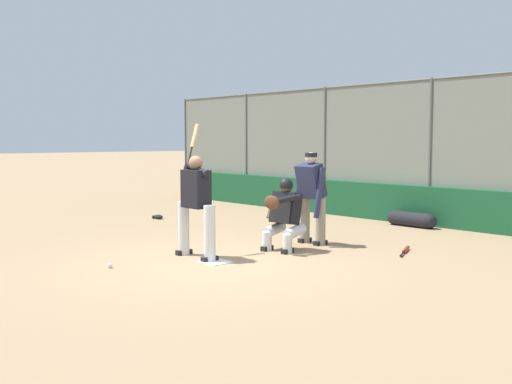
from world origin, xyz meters
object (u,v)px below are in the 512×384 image
object	(u,v)px
fielding_glove_on_dirt	(158,217)
umpire_home	(311,195)
batter_at_plate	(196,202)
equipment_bag_dugout_side	(411,219)
spare_bat_near_backstop	(405,250)
catcher_behind_plate	(283,213)
baseball_loose	(110,266)

from	to	relation	value
fielding_glove_on_dirt	umpire_home	bearing A→B (deg)	-178.20
batter_at_plate	equipment_bag_dugout_side	size ratio (longest dim) A/B	1.81
spare_bat_near_backstop	fielding_glove_on_dirt	bearing A→B (deg)	70.79
catcher_behind_plate	equipment_bag_dugout_side	distance (m)	4.18
batter_at_plate	umpire_home	bearing A→B (deg)	-96.45
baseball_loose	equipment_bag_dugout_side	bearing A→B (deg)	-94.95
umpire_home	equipment_bag_dugout_side	distance (m)	3.39
batter_at_plate	spare_bat_near_backstop	xyz separation A→B (m)	(-2.03, -2.96, -0.88)
fielding_glove_on_dirt	equipment_bag_dugout_side	bearing A→B (deg)	-144.91
umpire_home	batter_at_plate	bearing A→B (deg)	82.05
catcher_behind_plate	batter_at_plate	bearing A→B (deg)	62.24
umpire_home	equipment_bag_dugout_side	size ratio (longest dim) A/B	1.39
batter_at_plate	umpire_home	world-z (taller)	batter_at_plate
catcher_behind_plate	umpire_home	distance (m)	0.89
equipment_bag_dugout_side	batter_at_plate	bearing A→B (deg)	86.25
equipment_bag_dugout_side	fielding_glove_on_dirt	bearing A→B (deg)	35.09
batter_at_plate	umpire_home	distance (m)	2.40
spare_bat_near_backstop	baseball_loose	xyz separation A→B (m)	(2.28, 4.40, 0.00)
batter_at_plate	fielding_glove_on_dirt	bearing A→B (deg)	-23.44
catcher_behind_plate	umpire_home	size ratio (longest dim) A/B	0.74
fielding_glove_on_dirt	equipment_bag_dugout_side	distance (m)	6.02
umpire_home	baseball_loose	distance (m)	3.96
fielding_glove_on_dirt	spare_bat_near_backstop	bearing A→B (deg)	-173.50
batter_at_plate	equipment_bag_dugout_side	distance (m)	5.74
spare_bat_near_backstop	equipment_bag_dugout_side	world-z (taller)	equipment_bag_dugout_side
catcher_behind_plate	spare_bat_near_backstop	distance (m)	2.20
batter_at_plate	catcher_behind_plate	xyz separation A→B (m)	(-0.49, -1.53, -0.26)
baseball_loose	umpire_home	bearing A→B (deg)	-99.20
umpire_home	baseball_loose	bearing A→B (deg)	81.78
umpire_home	spare_bat_near_backstop	bearing A→B (deg)	-159.29
umpire_home	baseball_loose	world-z (taller)	umpire_home
catcher_behind_plate	baseball_loose	world-z (taller)	catcher_behind_plate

